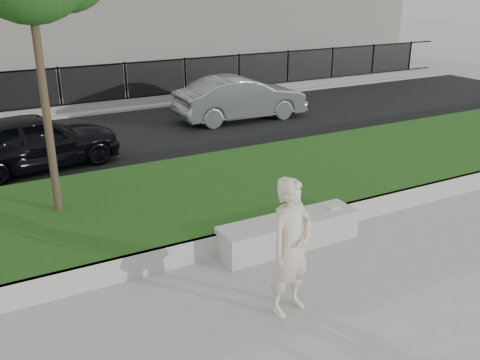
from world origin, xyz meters
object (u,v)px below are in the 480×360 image
stone_bench (289,232)px  book (334,208)px  car_silver (241,98)px  car_dark (33,141)px  man (291,247)px

stone_bench → book: (0.91, -0.01, 0.27)m
stone_bench → car_silver: 8.61m
stone_bench → car_dark: car_dark is taller
stone_bench → book: size_ratio=11.24×
car_silver → book: bearing=164.2°
man → car_silver: (4.42, 9.46, -0.23)m
stone_bench → book: book is taller
man → book: (1.94, 1.55, -0.44)m
book → car_silver: car_silver is taller
car_dark → stone_bench: bearing=-162.3°
stone_bench → man: size_ratio=1.30×
car_dark → car_silver: bearing=-83.7°
car_dark → car_silver: car_silver is taller
car_dark → book: bearing=-155.9°
stone_bench → man: 1.99m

